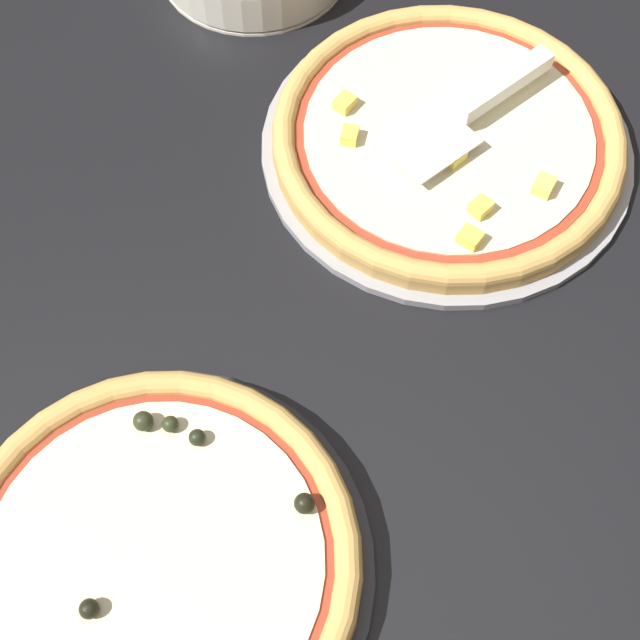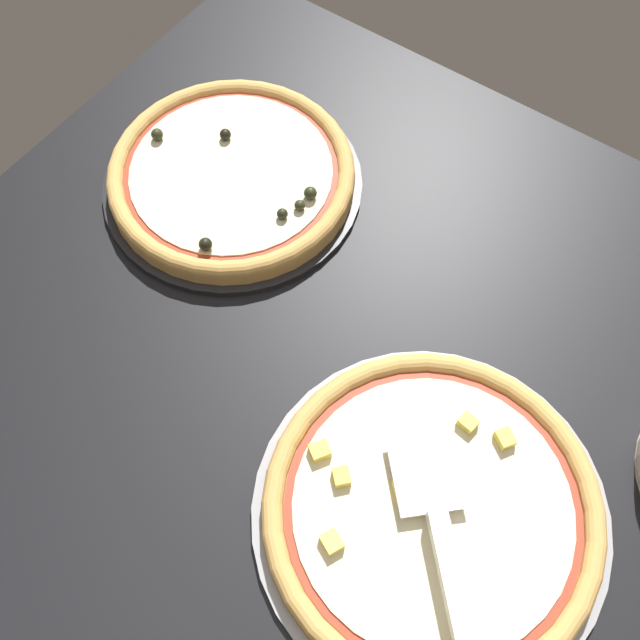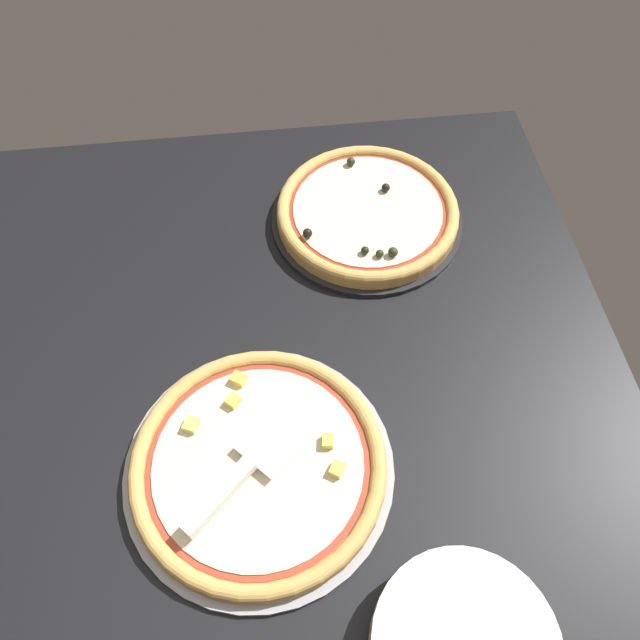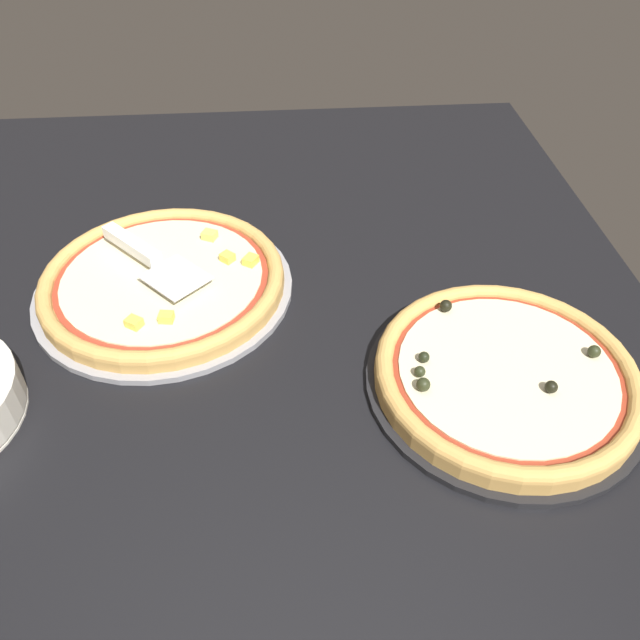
# 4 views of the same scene
# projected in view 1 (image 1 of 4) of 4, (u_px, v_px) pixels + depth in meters

# --- Properties ---
(ground_plane) EXTENTS (1.30, 1.24, 0.04)m
(ground_plane) POSITION_uv_depth(u_px,v_px,m) (462.00, 279.00, 0.93)
(ground_plane) COLOR black
(pizza_pan_front) EXTENTS (0.41, 0.41, 0.01)m
(pizza_pan_front) POSITION_uv_depth(u_px,v_px,m) (446.00, 147.00, 0.99)
(pizza_pan_front) COLOR #939399
(pizza_pan_front) RESTS_ON ground_plane
(pizza_front) EXTENTS (0.39, 0.39, 0.03)m
(pizza_front) POSITION_uv_depth(u_px,v_px,m) (448.00, 136.00, 0.97)
(pizza_front) COLOR tan
(pizza_front) RESTS_ON pizza_pan_front
(pizza_pan_back) EXTENTS (0.38, 0.38, 0.01)m
(pizza_pan_back) POSITION_uv_depth(u_px,v_px,m) (158.00, 570.00, 0.77)
(pizza_pan_back) COLOR black
(pizza_pan_back) RESTS_ON ground_plane
(pizza_back) EXTENTS (0.35, 0.35, 0.04)m
(pizza_back) POSITION_uv_depth(u_px,v_px,m) (154.00, 564.00, 0.75)
(pizza_back) COLOR tan
(pizza_back) RESTS_ON pizza_pan_back
(serving_spatula) EXTENTS (0.19, 0.19, 0.02)m
(serving_spatula) POSITION_uv_depth(u_px,v_px,m) (487.00, 97.00, 0.96)
(serving_spatula) COLOR silver
(serving_spatula) RESTS_ON pizza_front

